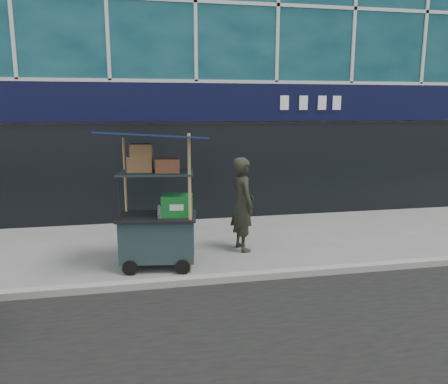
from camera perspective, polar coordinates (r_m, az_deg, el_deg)
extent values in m
plane|color=slate|center=(7.46, 0.73, -10.99)|extent=(80.00, 80.00, 0.00)
cube|color=gray|center=(7.26, 1.06, -11.14)|extent=(80.00, 0.18, 0.12)
cube|color=black|center=(10.72, -3.60, 11.58)|extent=(15.68, 0.06, 0.90)
cube|color=black|center=(10.88, -3.52, 2.59)|extent=(15.68, 0.04, 2.40)
cube|color=#19272B|center=(7.83, -8.64, -5.95)|extent=(1.36, 0.91, 0.74)
cylinder|color=black|center=(7.64, -12.20, -9.69)|extent=(0.26, 0.09, 0.25)
cylinder|color=black|center=(7.55, -5.43, -9.73)|extent=(0.26, 0.09, 0.25)
cube|color=black|center=(7.72, -8.73, -3.18)|extent=(1.46, 1.01, 0.04)
cylinder|color=black|center=(7.41, -13.53, -0.97)|extent=(0.04, 0.04, 0.79)
cylinder|color=black|center=(7.29, -4.50, -0.90)|extent=(0.04, 0.04, 0.79)
cylinder|color=black|center=(8.02, -12.73, -0.03)|extent=(0.04, 0.04, 0.79)
cylinder|color=black|center=(7.91, -4.39, 0.06)|extent=(0.04, 0.04, 0.79)
cube|color=#19272B|center=(7.57, -8.90, 2.50)|extent=(1.36, 0.91, 0.03)
cylinder|color=#A68B4B|center=(7.31, -4.48, -1.71)|extent=(0.06, 0.06, 2.38)
cylinder|color=#A68B4B|center=(8.06, -12.68, -1.14)|extent=(0.05, 0.05, 2.28)
cube|color=#0C1C46|center=(7.50, -9.04, 7.30)|extent=(1.96, 1.51, 0.21)
cube|color=#0F6226|center=(7.59, -6.14, -1.75)|extent=(0.58, 0.44, 0.37)
cylinder|color=silver|center=(7.48, -8.43, -2.63)|extent=(0.08, 0.08, 0.21)
cylinder|color=blue|center=(7.45, -8.45, -1.76)|extent=(0.04, 0.04, 0.02)
cube|color=brown|center=(7.63, -10.87, 3.63)|extent=(0.46, 0.37, 0.26)
cube|color=#986242|center=(7.48, -7.35, 3.47)|extent=(0.44, 0.35, 0.23)
cube|color=brown|center=(7.58, -10.72, 5.40)|extent=(0.41, 0.32, 0.21)
imported|color=#27291E|center=(8.56, 2.44, -1.60)|extent=(0.55, 0.74, 1.85)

